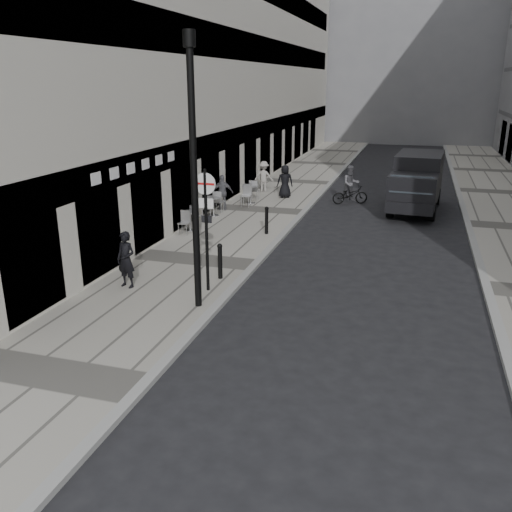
{
  "coord_description": "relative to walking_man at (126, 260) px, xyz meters",
  "views": [
    {
      "loc": [
        4.77,
        -5.42,
        5.76
      ],
      "look_at": [
        0.93,
        7.46,
        1.4
      ],
      "focal_mm": 38.0,
      "sensor_mm": 36.0,
      "label": 1
    }
  ],
  "objects": [
    {
      "name": "ground",
      "position": [
        2.91,
        -7.47,
        -0.93
      ],
      "size": [
        120.0,
        120.0,
        0.0
      ],
      "primitive_type": "plane",
      "color": "black",
      "rests_on": "ground"
    },
    {
      "name": "sidewalk",
      "position": [
        0.91,
        10.53,
        -0.87
      ],
      "size": [
        4.0,
        60.0,
        0.12
      ],
      "primitive_type": "cube",
      "color": "#9A958B",
      "rests_on": "ground"
    },
    {
      "name": "building_left",
      "position": [
        -3.09,
        17.03,
        8.07
      ],
      "size": [
        4.0,
        45.0,
        18.0
      ],
      "primitive_type": "cube",
      "color": "beige",
      "rests_on": "ground"
    },
    {
      "name": "building_far",
      "position": [
        4.41,
        48.53,
        10.07
      ],
      "size": [
        24.0,
        16.0,
        22.0
      ],
      "primitive_type": "cube",
      "color": "gray",
      "rests_on": "ground"
    },
    {
      "name": "walking_man",
      "position": [
        0.0,
        0.0,
        0.0
      ],
      "size": [
        0.66,
        0.49,
        1.63
      ],
      "primitive_type": "imported",
      "rotation": [
        0.0,
        0.0,
        -0.19
      ],
      "color": "black",
      "rests_on": "sidewalk"
    },
    {
      "name": "sign_post",
      "position": [
        2.31,
        0.41,
        1.38
      ],
      "size": [
        0.59,
        0.09,
        3.42
      ],
      "rotation": [
        0.0,
        0.0,
        -0.01
      ],
      "color": "black",
      "rests_on": "sidewalk"
    },
    {
      "name": "lamppost",
      "position": [
        2.47,
        -0.69,
        2.94
      ],
      "size": [
        0.3,
        0.3,
        6.75
      ],
      "color": "black",
      "rests_on": "sidewalk"
    },
    {
      "name": "bollard_near",
      "position": [
        2.31,
        1.41,
        -0.31
      ],
      "size": [
        0.13,
        0.13,
        1.01
      ],
      "primitive_type": "cylinder",
      "color": "black",
      "rests_on": "sidewalk"
    },
    {
      "name": "bollard_far",
      "position": [
        2.31,
        6.58,
        -0.31
      ],
      "size": [
        0.13,
        0.13,
        1.0
      ],
      "primitive_type": "cylinder",
      "color": "black",
      "rests_on": "sidewalk"
    },
    {
      "name": "panel_van",
      "position": [
        7.72,
        12.95,
        0.5
      ],
      "size": [
        2.41,
        5.56,
        2.55
      ],
      "rotation": [
        0.0,
        0.0,
        -0.08
      ],
      "color": "black",
      "rests_on": "ground"
    },
    {
      "name": "cyclist",
      "position": [
        4.65,
        13.39,
        -0.2
      ],
      "size": [
        1.84,
        1.28,
        1.88
      ],
      "rotation": [
        0.0,
        0.0,
        0.43
      ],
      "color": "black",
      "rests_on": "ground"
    },
    {
      "name": "pedestrian_a",
      "position": [
        -0.69,
        9.91,
        -0.01
      ],
      "size": [
        1.02,
        0.7,
        1.61
      ],
      "primitive_type": "imported",
      "rotation": [
        0.0,
        0.0,
        3.51
      ],
      "color": "#5C5D62",
      "rests_on": "sidewalk"
    },
    {
      "name": "pedestrian_b",
      "position": [
        -0.07,
        14.59,
        -0.01
      ],
      "size": [
        1.05,
        0.62,
        1.61
      ],
      "primitive_type": "imported",
      "rotation": [
        0.0,
        0.0,
        3.17
      ],
      "color": "#A09B94",
      "rests_on": "sidewalk"
    },
    {
      "name": "pedestrian_c",
      "position": [
        1.37,
        13.42,
        0.01
      ],
      "size": [
        0.94,
        0.79,
        1.65
      ],
      "primitive_type": "imported",
      "rotation": [
        0.0,
        0.0,
        3.52
      ],
      "color": "black",
      "rests_on": "sidewalk"
    },
    {
      "name": "cafe_table_near",
      "position": [
        -0.69,
        6.17,
        -0.35
      ],
      "size": [
        0.71,
        1.6,
        0.91
      ],
      "color": "#AEAEB0",
      "rests_on": "sidewalk"
    },
    {
      "name": "cafe_table_mid",
      "position": [
        -0.69,
        8.72,
        -0.31
      ],
      "size": [
        0.77,
        1.73,
        0.99
      ],
      "color": "silver",
      "rests_on": "sidewalk"
    },
    {
      "name": "cafe_table_far",
      "position": [
        0.11,
        11.59,
        -0.3
      ],
      "size": [
        0.79,
        1.79,
        1.02
      ],
      "color": "silver",
      "rests_on": "sidewalk"
    }
  ]
}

